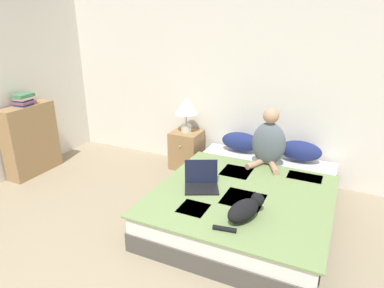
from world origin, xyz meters
name	(u,v)px	position (x,y,z in m)	size (l,w,h in m)	color
wall_back	(233,79)	(0.00, 3.27, 1.27)	(6.11, 0.05, 2.55)	silver
bed	(247,201)	(0.60, 2.13, 0.18)	(1.74, 2.15, 0.37)	#4C4742
pillow_near	(241,142)	(0.22, 3.05, 0.50)	(0.52, 0.25, 0.25)	navy
pillow_far	(300,151)	(0.98, 3.05, 0.50)	(0.52, 0.25, 0.25)	navy
person_sitting	(269,142)	(0.65, 2.76, 0.66)	(0.40, 0.39, 0.70)	slate
cat_tabby	(245,209)	(0.75, 1.51, 0.47)	(0.34, 0.52, 0.19)	black
laptop_open	(201,182)	(0.17, 1.88, 0.43)	(0.45, 0.43, 0.26)	black
nightstand	(186,150)	(-0.56, 3.01, 0.27)	(0.40, 0.41, 0.54)	#937047
table_lamp	(186,107)	(-0.56, 3.01, 0.89)	(0.32, 0.32, 0.49)	beige
bookshelf	(31,140)	(-2.40, 1.95, 0.48)	(0.25, 0.74, 0.96)	#99754C
book_stack_top	(24,100)	(-2.40, 1.95, 1.04)	(0.21, 0.25, 0.15)	#334C8E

